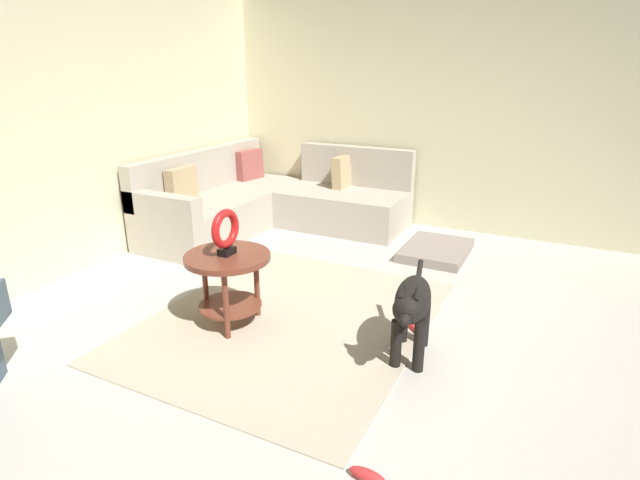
# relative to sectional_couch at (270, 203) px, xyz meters

# --- Properties ---
(ground_plane) EXTENTS (6.00, 6.00, 0.10)m
(ground_plane) POSITION_rel_sectional_couch_xyz_m (-1.99, -2.01, -0.34)
(ground_plane) COLOR beige
(wall_back) EXTENTS (6.00, 0.12, 2.70)m
(wall_back) POSITION_rel_sectional_couch_xyz_m (-1.99, 0.93, 1.06)
(wall_back) COLOR beige
(wall_back) RESTS_ON ground_plane
(wall_right) EXTENTS (0.12, 6.00, 2.70)m
(wall_right) POSITION_rel_sectional_couch_xyz_m (0.95, -2.01, 1.06)
(wall_right) COLOR beige
(wall_right) RESTS_ON ground_plane
(area_rug) EXTENTS (2.30, 1.90, 0.01)m
(area_rug) POSITION_rel_sectional_couch_xyz_m (-1.84, -1.31, -0.29)
(area_rug) COLOR #BCAD93
(area_rug) RESTS_ON ground_plane
(sectional_couch) EXTENTS (2.20, 2.25, 0.88)m
(sectional_couch) POSITION_rel_sectional_couch_xyz_m (0.00, 0.00, 0.00)
(sectional_couch) COLOR #B2A899
(sectional_couch) RESTS_ON ground_plane
(side_table) EXTENTS (0.60, 0.60, 0.54)m
(side_table) POSITION_rel_sectional_couch_xyz_m (-2.08, -0.96, 0.12)
(side_table) COLOR brown
(side_table) RESTS_ON ground_plane
(torus_sculpture) EXTENTS (0.28, 0.08, 0.33)m
(torus_sculpture) POSITION_rel_sectional_couch_xyz_m (-2.08, -0.96, 0.42)
(torus_sculpture) COLOR black
(torus_sculpture) RESTS_ON side_table
(dog_bed_mat) EXTENTS (0.80, 0.60, 0.09)m
(dog_bed_mat) POSITION_rel_sectional_couch_xyz_m (-0.01, -1.93, -0.25)
(dog_bed_mat) COLOR gray
(dog_bed_mat) RESTS_ON ground_plane
(dog) EXTENTS (0.84, 0.31, 0.63)m
(dog) POSITION_rel_sectional_couch_xyz_m (-1.95, -2.25, 0.09)
(dog) COLOR black
(dog) RESTS_ON ground_plane
(dog_toy_rope) EXTENTS (0.16, 0.16, 0.05)m
(dog_toy_rope) POSITION_rel_sectional_couch_xyz_m (-1.59, -2.18, -0.27)
(dog_toy_rope) COLOR red
(dog_toy_rope) RESTS_ON ground_plane
(dog_toy_bone) EXTENTS (0.07, 0.18, 0.06)m
(dog_toy_bone) POSITION_rel_sectional_couch_xyz_m (-3.00, -2.39, -0.26)
(dog_toy_bone) COLOR red
(dog_toy_bone) RESTS_ON ground_plane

